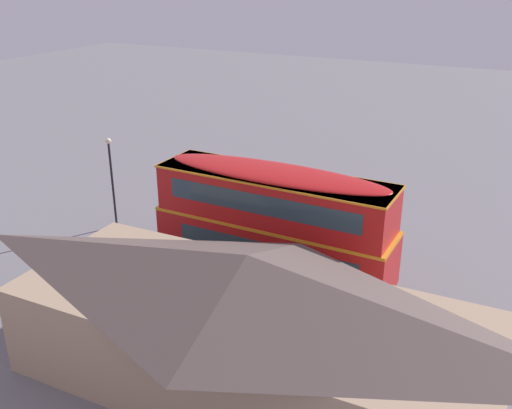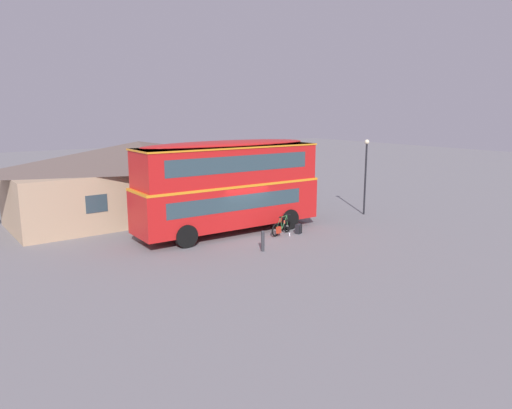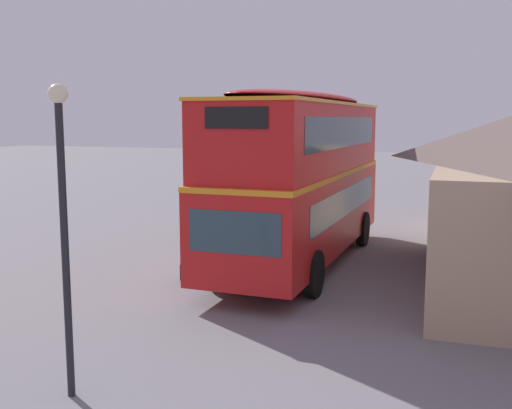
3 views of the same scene
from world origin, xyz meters
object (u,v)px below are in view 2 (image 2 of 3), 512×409
double_decker_bus (229,183)px  touring_bicycle (281,228)px  street_lamp (366,168)px  backpack_on_ground (299,228)px  kerb_bollard (263,241)px  water_bottle_clear_plastic (289,234)px

double_decker_bus → touring_bicycle: (1.98, -1.88, -2.27)m
street_lamp → backpack_on_ground: bearing=-169.1°
backpack_on_ground → double_decker_bus: bearing=142.0°
backpack_on_ground → kerb_bollard: bearing=-156.8°
water_bottle_clear_plastic → street_lamp: size_ratio=0.05×
double_decker_bus → kerb_bollard: size_ratio=10.22×
touring_bicycle → backpack_on_ground: touring_bicycle is taller
double_decker_bus → backpack_on_ground: (2.84, -2.22, -2.36)m
touring_bicycle → backpack_on_ground: size_ratio=3.14×
touring_bicycle → water_bottle_clear_plastic: touring_bicycle is taller
water_bottle_clear_plastic → street_lamp: 7.62m
backpack_on_ground → water_bottle_clear_plastic: (-0.70, -0.12, -0.18)m
touring_bicycle → street_lamp: street_lamp is taller
double_decker_bus → water_bottle_clear_plastic: double_decker_bus is taller
touring_bicycle → backpack_on_ground: 0.93m
double_decker_bus → kerb_bollard: (-0.53, -3.67, -2.14)m
water_bottle_clear_plastic → kerb_bollard: bearing=-153.5°
touring_bicycle → street_lamp: 7.62m
touring_bicycle → backpack_on_ground: bearing=-21.6°
touring_bicycle → street_lamp: (7.16, 0.87, 2.46)m
double_decker_bus → street_lamp: (9.14, -1.01, 0.18)m
street_lamp → water_bottle_clear_plastic: bearing=-169.3°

